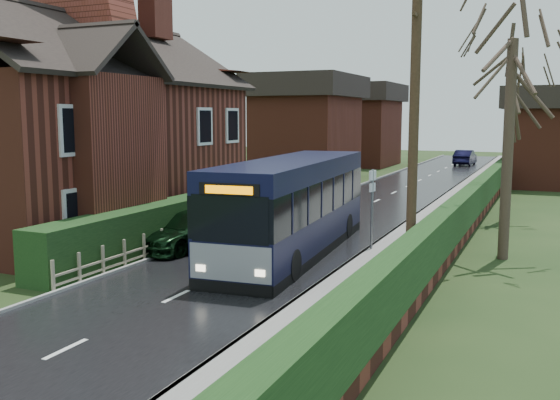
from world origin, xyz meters
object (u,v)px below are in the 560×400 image
at_px(bus, 292,208).
at_px(telegraph_pole, 413,143).
at_px(brick_house, 83,123).
at_px(car_green, 190,230).
at_px(bus_stop_sign, 372,198).
at_px(car_silver, 287,199).

relative_size(bus, telegraph_pole, 1.38).
xyz_separation_m(brick_house, car_green, (5.88, -1.49, -3.73)).
distance_m(car_green, telegraph_pole, 9.00).
distance_m(bus, car_green, 3.83).
relative_size(brick_house, bus_stop_sign, 5.10).
bearing_deg(car_silver, car_green, -84.64).
distance_m(bus, telegraph_pole, 5.67).
relative_size(bus, car_green, 2.39).
distance_m(car_silver, telegraph_pole, 13.75).
bearing_deg(bus, bus_stop_sign, 23.37).
bearing_deg(brick_house, car_green, -14.26).
distance_m(brick_house, bus, 9.97).
bearing_deg(brick_house, bus_stop_sign, 1.90).
xyz_separation_m(bus, bus_stop_sign, (2.40, 1.27, 0.30)).
height_order(brick_house, telegraph_pole, brick_house).
relative_size(brick_house, car_silver, 3.68).
xyz_separation_m(bus, car_green, (-3.66, -0.62, -0.94)).
distance_m(brick_house, car_silver, 10.05).
relative_size(car_green, telegraph_pole, 0.58).
height_order(bus, car_silver, bus).
bearing_deg(bus, brick_house, 170.32).
xyz_separation_m(car_silver, telegraph_pole, (8.11, -10.61, 3.25)).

